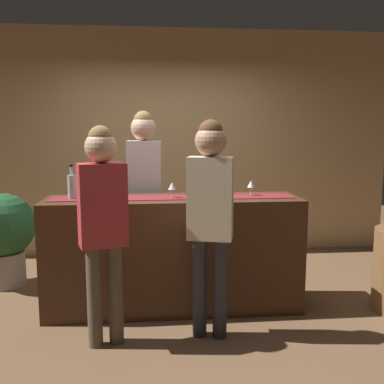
{
  "coord_description": "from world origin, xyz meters",
  "views": [
    {
      "loc": [
        -0.21,
        -3.84,
        1.62
      ],
      "look_at": [
        0.17,
        0.0,
        1.07
      ],
      "focal_mm": 40.73,
      "sensor_mm": 36.0,
      "label": 1
    }
  ],
  "objects_px": {
    "wine_bottle_green": "(191,184)",
    "potted_plant_tall": "(3,233)",
    "wine_glass_near_customer": "(172,186)",
    "bartender": "(144,178)",
    "customer_sipping": "(210,205)",
    "wine_glass_mid_counter": "(251,184)",
    "customer_browsing": "(103,213)",
    "wine_bottle_amber": "(93,187)",
    "wine_bottle_clear": "(72,186)"
  },
  "relations": [
    {
      "from": "wine_bottle_green",
      "to": "potted_plant_tall",
      "type": "distance_m",
      "value": 2.09
    },
    {
      "from": "wine_glass_near_customer",
      "to": "bartender",
      "type": "relative_size",
      "value": 0.08
    },
    {
      "from": "bartender",
      "to": "potted_plant_tall",
      "type": "relative_size",
      "value": 1.85
    },
    {
      "from": "wine_bottle_green",
      "to": "wine_glass_near_customer",
      "type": "xyz_separation_m",
      "value": [
        -0.18,
        -0.1,
        -0.01
      ]
    },
    {
      "from": "wine_bottle_green",
      "to": "customer_sipping",
      "type": "xyz_separation_m",
      "value": [
        0.09,
        -0.68,
        -0.08
      ]
    },
    {
      "from": "wine_glass_mid_counter",
      "to": "customer_browsing",
      "type": "distance_m",
      "value": 1.45
    },
    {
      "from": "customer_browsing",
      "to": "potted_plant_tall",
      "type": "xyz_separation_m",
      "value": [
        -1.18,
        1.39,
        -0.45
      ]
    },
    {
      "from": "customer_sipping",
      "to": "wine_bottle_amber",
      "type": "bearing_deg",
      "value": 163.89
    },
    {
      "from": "customer_sipping",
      "to": "customer_browsing",
      "type": "bearing_deg",
      "value": -161.53
    },
    {
      "from": "wine_glass_mid_counter",
      "to": "wine_bottle_green",
      "type": "bearing_deg",
      "value": 176.91
    },
    {
      "from": "wine_bottle_green",
      "to": "customer_browsing",
      "type": "relative_size",
      "value": 0.18
    },
    {
      "from": "wine_bottle_clear",
      "to": "wine_glass_mid_counter",
      "type": "xyz_separation_m",
      "value": [
        1.6,
        0.03,
        -0.01
      ]
    },
    {
      "from": "wine_bottle_amber",
      "to": "customer_sipping",
      "type": "height_order",
      "value": "customer_sipping"
    },
    {
      "from": "wine_bottle_clear",
      "to": "customer_browsing",
      "type": "relative_size",
      "value": 0.18
    },
    {
      "from": "wine_bottle_clear",
      "to": "potted_plant_tall",
      "type": "bearing_deg",
      "value": 139.44
    },
    {
      "from": "potted_plant_tall",
      "to": "customer_sipping",
      "type": "bearing_deg",
      "value": -34.15
    },
    {
      "from": "customer_browsing",
      "to": "wine_glass_mid_counter",
      "type": "bearing_deg",
      "value": 12.49
    },
    {
      "from": "wine_bottle_clear",
      "to": "bartender",
      "type": "relative_size",
      "value": 0.17
    },
    {
      "from": "customer_sipping",
      "to": "potted_plant_tall",
      "type": "xyz_separation_m",
      "value": [
        -1.98,
        1.34,
        -0.49
      ]
    },
    {
      "from": "potted_plant_tall",
      "to": "bartender",
      "type": "bearing_deg",
      "value": -6.3
    },
    {
      "from": "wine_bottle_green",
      "to": "bartender",
      "type": "height_order",
      "value": "bartender"
    },
    {
      "from": "wine_glass_near_customer",
      "to": "customer_browsing",
      "type": "relative_size",
      "value": 0.09
    },
    {
      "from": "wine_bottle_amber",
      "to": "potted_plant_tall",
      "type": "distance_m",
      "value": 1.41
    },
    {
      "from": "wine_bottle_green",
      "to": "potted_plant_tall",
      "type": "bearing_deg",
      "value": 160.58
    },
    {
      "from": "bartender",
      "to": "potted_plant_tall",
      "type": "bearing_deg",
      "value": -2.78
    },
    {
      "from": "wine_bottle_clear",
      "to": "potted_plant_tall",
      "type": "relative_size",
      "value": 0.31
    },
    {
      "from": "wine_bottle_green",
      "to": "wine_glass_mid_counter",
      "type": "relative_size",
      "value": 2.1
    },
    {
      "from": "wine_bottle_green",
      "to": "customer_sipping",
      "type": "relative_size",
      "value": 0.18
    },
    {
      "from": "wine_bottle_amber",
      "to": "potted_plant_tall",
      "type": "xyz_separation_m",
      "value": [
        -1.04,
        0.77,
        -0.57
      ]
    },
    {
      "from": "customer_browsing",
      "to": "potted_plant_tall",
      "type": "bearing_deg",
      "value": 114.03
    },
    {
      "from": "wine_bottle_amber",
      "to": "customer_browsing",
      "type": "distance_m",
      "value": 0.65
    },
    {
      "from": "wine_bottle_clear",
      "to": "wine_bottle_green",
      "type": "relative_size",
      "value": 1.0
    },
    {
      "from": "potted_plant_tall",
      "to": "wine_bottle_clear",
      "type": "bearing_deg",
      "value": -40.56
    },
    {
      "from": "wine_bottle_amber",
      "to": "wine_glass_mid_counter",
      "type": "relative_size",
      "value": 2.1
    },
    {
      "from": "wine_glass_mid_counter",
      "to": "potted_plant_tall",
      "type": "xyz_separation_m",
      "value": [
        -2.45,
        0.7,
        -0.56
      ]
    },
    {
      "from": "wine_bottle_amber",
      "to": "customer_sipping",
      "type": "distance_m",
      "value": 1.11
    },
    {
      "from": "wine_glass_mid_counter",
      "to": "customer_sipping",
      "type": "height_order",
      "value": "customer_sipping"
    },
    {
      "from": "wine_glass_near_customer",
      "to": "bartender",
      "type": "distance_m",
      "value": 0.66
    },
    {
      "from": "wine_bottle_amber",
      "to": "wine_glass_near_customer",
      "type": "relative_size",
      "value": 2.1
    },
    {
      "from": "wine_glass_mid_counter",
      "to": "potted_plant_tall",
      "type": "relative_size",
      "value": 0.15
    },
    {
      "from": "wine_glass_mid_counter",
      "to": "potted_plant_tall",
      "type": "bearing_deg",
      "value": 164.08
    },
    {
      "from": "wine_bottle_clear",
      "to": "bartender",
      "type": "bearing_deg",
      "value": 42.04
    },
    {
      "from": "customer_browsing",
      "to": "wine_bottle_clear",
      "type": "bearing_deg",
      "value": 100.13
    },
    {
      "from": "wine_glass_near_customer",
      "to": "customer_sipping",
      "type": "relative_size",
      "value": 0.08
    },
    {
      "from": "wine_glass_near_customer",
      "to": "bartender",
      "type": "height_order",
      "value": "bartender"
    },
    {
      "from": "wine_bottle_amber",
      "to": "potted_plant_tall",
      "type": "relative_size",
      "value": 0.31
    },
    {
      "from": "wine_glass_near_customer",
      "to": "wine_glass_mid_counter",
      "type": "distance_m",
      "value": 0.73
    },
    {
      "from": "wine_bottle_amber",
      "to": "customer_browsing",
      "type": "height_order",
      "value": "customer_browsing"
    },
    {
      "from": "wine_glass_near_customer",
      "to": "customer_sipping",
      "type": "distance_m",
      "value": 0.64
    },
    {
      "from": "wine_glass_near_customer",
      "to": "potted_plant_tall",
      "type": "xyz_separation_m",
      "value": [
        -1.72,
        0.77,
        -0.56
      ]
    }
  ]
}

